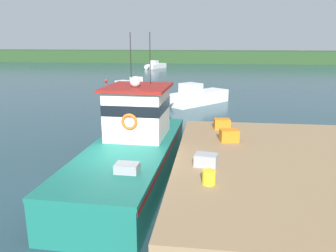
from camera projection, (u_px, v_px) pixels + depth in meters
ground_plane at (119, 190)px, 10.48m from camera, size 200.00×200.00×0.00m
dock at (280, 165)px, 9.62m from camera, size 6.00×9.00×1.20m
main_fishing_boat at (134, 147)px, 11.46m from camera, size 2.80×9.85×4.80m
crate_stack_near_edge at (206, 160)px, 9.14m from camera, size 0.67×0.54×0.33m
crate_single_by_cleat at (229, 135)px, 11.36m from camera, size 0.68×0.55×0.40m
crate_single_far at (222, 124)px, 12.94m from camera, size 0.65×0.51×0.39m
bait_bucket at (209, 177)px, 7.98m from camera, size 0.32×0.32×0.34m
moored_boat_far_right at (134, 84)px, 32.35m from camera, size 4.25×3.05×1.13m
moored_boat_far_left at (155, 66)px, 55.22m from camera, size 2.99×5.06×1.29m
moored_boat_outer_mooring at (195, 97)px, 24.18m from camera, size 4.92×5.52×1.57m
mooring_buoy_spare_mooring at (113, 128)px, 17.22m from camera, size 0.35×0.35×0.35m
mooring_buoy_inshore at (106, 81)px, 37.28m from camera, size 0.33×0.33×0.33m
far_shoreline at (199, 57)px, 69.75m from camera, size 120.00×8.00×2.40m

